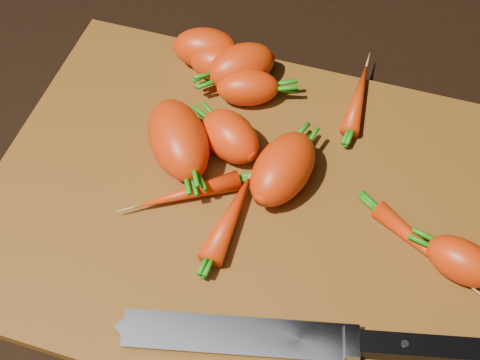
% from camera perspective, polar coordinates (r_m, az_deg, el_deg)
% --- Properties ---
extents(ground, '(2.00, 2.00, 0.01)m').
position_cam_1_polar(ground, '(0.68, -0.25, -2.34)').
color(ground, black).
extents(cutting_board, '(0.50, 0.40, 0.01)m').
position_cam_1_polar(cutting_board, '(0.67, -0.25, -1.84)').
color(cutting_board, brown).
rests_on(cutting_board, ground).
extents(carrot_0, '(0.08, 0.06, 0.05)m').
position_cam_1_polar(carrot_0, '(0.78, -2.96, 11.16)').
color(carrot_0, '#EC3A0D').
rests_on(carrot_0, cutting_board).
extents(carrot_1, '(0.09, 0.08, 0.05)m').
position_cam_1_polar(carrot_1, '(0.69, -0.86, 3.75)').
color(carrot_1, '#EC3A0D').
rests_on(carrot_1, cutting_board).
extents(carrot_2, '(0.11, 0.12, 0.06)m').
position_cam_1_polar(carrot_2, '(0.68, -5.28, 3.45)').
color(carrot_2, '#EC3A0D').
rests_on(carrot_2, cutting_board).
extents(carrot_3, '(0.07, 0.10, 0.05)m').
position_cam_1_polar(carrot_3, '(0.66, 3.68, 0.97)').
color(carrot_3, '#EC3A0D').
rests_on(carrot_3, cutting_board).
extents(carrot_4, '(0.09, 0.09, 0.05)m').
position_cam_1_polar(carrot_4, '(0.75, 0.09, 9.66)').
color(carrot_4, '#EC3A0D').
rests_on(carrot_4, cutting_board).
extents(carrot_5, '(0.06, 0.04, 0.04)m').
position_cam_1_polar(carrot_5, '(0.76, -1.98, 9.95)').
color(carrot_5, '#EC3A0D').
rests_on(carrot_5, cutting_board).
extents(carrot_6, '(0.08, 0.06, 0.04)m').
position_cam_1_polar(carrot_6, '(0.64, 18.42, -6.59)').
color(carrot_6, '#EC3A0D').
rests_on(carrot_6, cutting_board).
extents(carrot_7, '(0.02, 0.10, 0.02)m').
position_cam_1_polar(carrot_7, '(0.75, 10.04, 6.89)').
color(carrot_7, '#EC3A0D').
rests_on(carrot_7, cutting_board).
extents(carrot_8, '(0.10, 0.07, 0.02)m').
position_cam_1_polar(carrot_8, '(0.65, 15.21, -5.37)').
color(carrot_8, '#EC3A0D').
rests_on(carrot_8, cutting_board).
extents(carrot_9, '(0.03, 0.10, 0.03)m').
position_cam_1_polar(carrot_9, '(0.64, -0.86, -3.26)').
color(carrot_9, '#EC3A0D').
rests_on(carrot_9, cutting_board).
extents(carrot_10, '(0.09, 0.07, 0.02)m').
position_cam_1_polar(carrot_10, '(0.66, -4.24, -1.07)').
color(carrot_10, '#EC3A0D').
rests_on(carrot_10, cutting_board).
extents(carrot_11, '(0.08, 0.06, 0.04)m').
position_cam_1_polar(carrot_11, '(0.74, 0.68, 7.87)').
color(carrot_11, '#EC3A0D').
rests_on(carrot_11, cutting_board).
extents(knife, '(0.31, 0.10, 0.02)m').
position_cam_1_polar(knife, '(0.59, 1.29, -13.22)').
color(knife, gray).
rests_on(knife, cutting_board).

